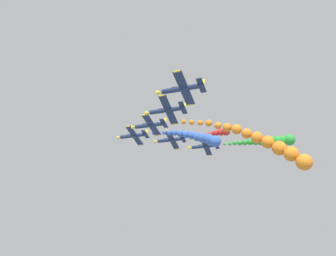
% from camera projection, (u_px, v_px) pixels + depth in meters
% --- Properties ---
extents(airplane_lead, '(8.92, 10.35, 4.13)m').
position_uv_depth(airplane_lead, '(133.00, 136.00, 101.92)').
color(airplane_lead, navy).
extents(smoke_trail_lead, '(4.04, 21.33, 7.05)m').
position_uv_depth(smoke_trail_lead, '(199.00, 137.00, 92.09)').
color(smoke_trail_lead, blue).
extents(airplane_left_inner, '(9.08, 10.35, 3.70)m').
position_uv_depth(airplane_left_inner, '(150.00, 125.00, 90.65)').
color(airplane_left_inner, navy).
extents(smoke_trail_left_inner, '(7.67, 32.60, 16.32)m').
position_uv_depth(smoke_trail_left_inner, '(265.00, 143.00, 74.06)').
color(smoke_trail_left_inner, orange).
extents(airplane_right_inner, '(8.82, 10.35, 4.36)m').
position_uv_depth(airplane_right_inner, '(171.00, 140.00, 106.05)').
color(airplane_right_inner, navy).
extents(smoke_trail_right_inner, '(3.78, 13.39, 2.46)m').
position_uv_depth(smoke_trail_right_inner, '(217.00, 133.00, 99.11)').
color(smoke_trail_right_inner, red).
extents(airplane_left_outer, '(8.54, 10.35, 4.94)m').
position_uv_depth(airplane_left_outer, '(166.00, 110.00, 79.35)').
color(airplane_left_outer, navy).
extents(airplane_right_outer, '(8.65, 10.35, 4.72)m').
position_uv_depth(airplane_right_outer, '(204.00, 146.00, 110.75)').
color(airplane_right_outer, navy).
extents(smoke_trail_right_outer, '(4.66, 22.22, 3.55)m').
position_uv_depth(smoke_trail_right_outer, '(272.00, 141.00, 101.13)').
color(smoke_trail_right_outer, green).
extents(airplane_trailing, '(8.80, 10.35, 4.40)m').
position_uv_depth(airplane_trailing, '(182.00, 89.00, 67.79)').
color(airplane_trailing, navy).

